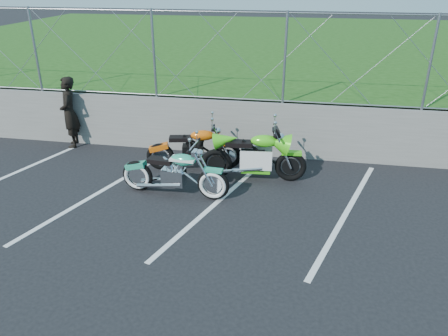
% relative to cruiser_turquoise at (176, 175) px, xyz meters
% --- Properties ---
extents(ground, '(90.00, 90.00, 0.00)m').
position_rel_cruiser_turquoise_xyz_m(ground, '(0.87, -1.11, -0.44)').
color(ground, black).
rests_on(ground, ground).
extents(retaining_wall, '(30.00, 0.22, 1.30)m').
position_rel_cruiser_turquoise_xyz_m(retaining_wall, '(0.87, 2.39, 0.21)').
color(retaining_wall, slate).
rests_on(retaining_wall, ground).
extents(grass_field, '(30.00, 20.00, 1.30)m').
position_rel_cruiser_turquoise_xyz_m(grass_field, '(0.87, 12.39, 0.21)').
color(grass_field, '#1C4512').
rests_on(grass_field, ground).
extents(chain_link_fence, '(28.00, 0.03, 2.00)m').
position_rel_cruiser_turquoise_xyz_m(chain_link_fence, '(0.87, 2.39, 1.86)').
color(chain_link_fence, gray).
rests_on(chain_link_fence, retaining_wall).
extents(parking_lines, '(18.29, 4.31, 0.01)m').
position_rel_cruiser_turquoise_xyz_m(parking_lines, '(2.07, -0.11, -0.44)').
color(parking_lines, silver).
rests_on(parking_lines, ground).
extents(cruiser_turquoise, '(2.21, 0.70, 1.10)m').
position_rel_cruiser_turquoise_xyz_m(cruiser_turquoise, '(0.00, 0.00, 0.00)').
color(cruiser_turquoise, black).
rests_on(cruiser_turquoise, ground).
extents(naked_orange, '(2.09, 0.71, 1.05)m').
position_rel_cruiser_turquoise_xyz_m(naked_orange, '(0.08, 1.27, 0.01)').
color(naked_orange, black).
rests_on(naked_orange, ground).
extents(sportbike_green, '(2.22, 0.79, 1.15)m').
position_rel_cruiser_turquoise_xyz_m(sportbike_green, '(1.43, 0.98, 0.05)').
color(sportbike_green, black).
rests_on(sportbike_green, ground).
extents(person_standing, '(0.63, 0.75, 1.75)m').
position_rel_cruiser_turquoise_xyz_m(person_standing, '(-3.30, 2.09, 0.44)').
color(person_standing, black).
rests_on(person_standing, ground).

